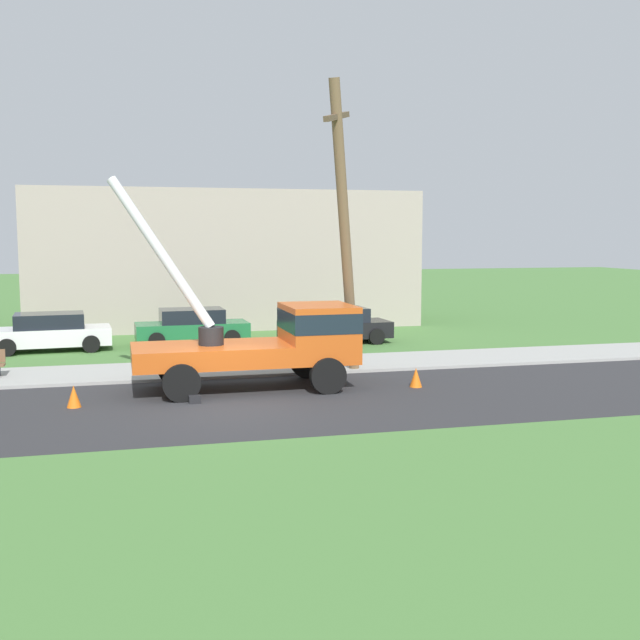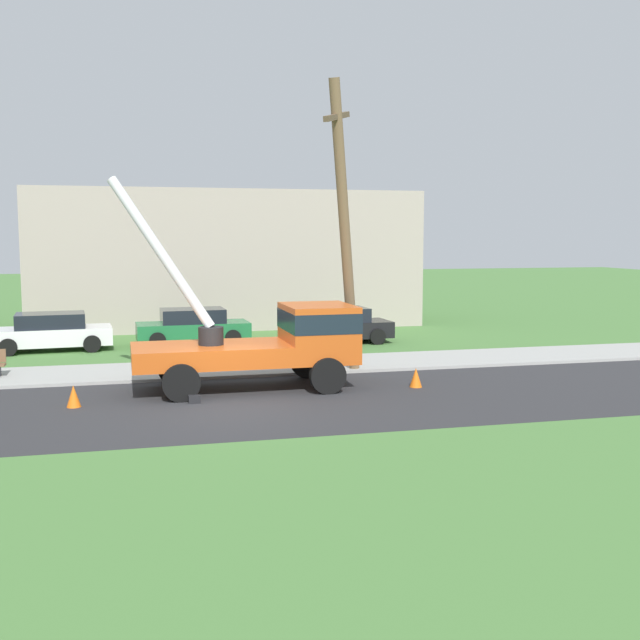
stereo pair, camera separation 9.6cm
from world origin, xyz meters
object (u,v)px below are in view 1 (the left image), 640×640
at_px(parked_sedan_white, 50,332).
at_px(leaning_utility_pole, 344,228).
at_px(parked_sedan_green, 192,327).
at_px(utility_truck, 274,339).
at_px(traffic_cone_behind, 74,396).
at_px(traffic_cone_ahead, 416,377).
at_px(parked_sedan_black, 335,325).

bearing_deg(parked_sedan_white, leaning_utility_pole, -39.89).
bearing_deg(parked_sedan_green, parked_sedan_white, -175.38).
xyz_separation_m(utility_truck, parked_sedan_green, (-1.53, 9.32, -0.70)).
height_order(traffic_cone_behind, parked_sedan_white, parked_sedan_white).
bearing_deg(traffic_cone_ahead, leaning_utility_pole, 126.15).
distance_m(utility_truck, parked_sedan_black, 9.27).
relative_size(traffic_cone_ahead, traffic_cone_behind, 1.00).
distance_m(parked_sedan_white, parked_sedan_green, 5.34).
xyz_separation_m(utility_truck, traffic_cone_behind, (-5.39, -1.24, -1.13)).
bearing_deg(parked_sedan_green, traffic_cone_behind, -110.09).
bearing_deg(parked_sedan_black, parked_sedan_green, 169.58).
bearing_deg(leaning_utility_pole, parked_sedan_black, 76.73).
relative_size(utility_truck, traffic_cone_ahead, 12.12).
relative_size(utility_truck, parked_sedan_black, 1.52).
bearing_deg(traffic_cone_behind, leaning_utility_pole, 17.06).
height_order(utility_truck, parked_sedan_white, utility_truck).
bearing_deg(utility_truck, traffic_cone_behind, -167.06).
distance_m(leaning_utility_pole, traffic_cone_behind, 9.21).
height_order(leaning_utility_pole, parked_sedan_black, leaning_utility_pole).
bearing_deg(leaning_utility_pole, utility_truck, -154.39).
relative_size(leaning_utility_pole, parked_sedan_green, 1.99).
relative_size(leaning_utility_pole, parked_sedan_black, 1.98).
height_order(leaning_utility_pole, traffic_cone_ahead, leaning_utility_pole).
bearing_deg(utility_truck, leaning_utility_pole, 25.61).
distance_m(utility_truck, traffic_cone_behind, 5.64).
relative_size(parked_sedan_green, parked_sedan_black, 1.00).
xyz_separation_m(leaning_utility_pole, parked_sedan_green, (-3.93, 8.17, -3.84)).
distance_m(traffic_cone_behind, parked_sedan_green, 11.26).
distance_m(utility_truck, parked_sedan_white, 11.25).
distance_m(traffic_cone_ahead, traffic_cone_behind, 9.34).
bearing_deg(parked_sedan_white, traffic_cone_behind, -81.79).
relative_size(traffic_cone_behind, parked_sedan_green, 0.13).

